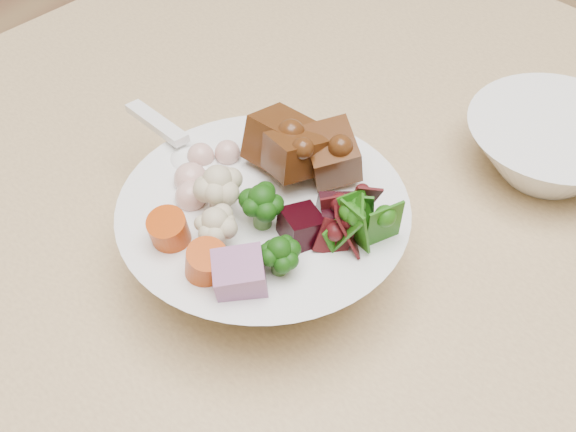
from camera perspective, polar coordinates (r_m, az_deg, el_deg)
The scene contains 3 objects.
food_bowl at distance 0.57m, azimuth -1.51°, elevation -1.13°, with size 0.20×0.20×0.11m.
soup_spoon at distance 0.60m, azimuth -7.40°, elevation 4.55°, with size 0.11×0.05×0.02m.
side_bowl at distance 0.69m, azimuth 18.15°, elevation 4.66°, with size 0.14×0.14×0.05m, color white, non-canonical shape.
Camera 1 is at (-0.07, -0.30, 1.17)m, focal length 50.00 mm.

